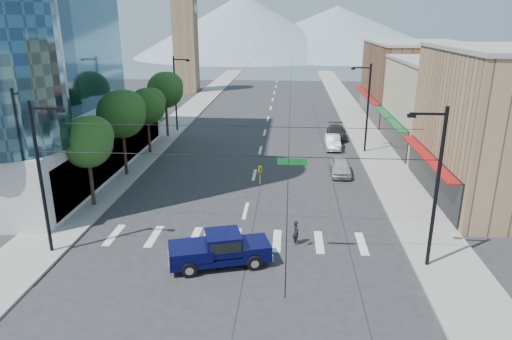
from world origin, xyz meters
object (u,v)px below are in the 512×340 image
object	(u,v)px
pickup_truck	(219,249)
pedestrian	(296,232)
parked_car_near	(341,166)
parked_car_mid	(332,142)
parked_car_far	(337,132)

from	to	relation	value
pickup_truck	pedestrian	bearing A→B (deg)	17.31
pickup_truck	parked_car_near	world-z (taller)	pickup_truck
pickup_truck	parked_car_mid	world-z (taller)	pickup_truck
pedestrian	parked_car_far	size ratio (longest dim) A/B	0.31
pedestrian	pickup_truck	bearing A→B (deg)	101.17
parked_car_mid	parked_car_far	bearing A→B (deg)	78.83
parked_car_mid	parked_car_near	bearing A→B (deg)	-90.07
pedestrian	parked_car_mid	size ratio (longest dim) A/B	0.36
pedestrian	parked_car_mid	bearing A→B (deg)	-32.90
parked_car_mid	pickup_truck	bearing A→B (deg)	-108.45
pickup_truck	parked_car_near	size ratio (longest dim) A/B	1.39
pickup_truck	parked_car_far	world-z (taller)	pickup_truck
parked_car_near	parked_car_far	bearing A→B (deg)	88.24
pickup_truck	parked_car_mid	xyz separation A→B (m)	(8.32, 25.05, -0.29)
parked_car_near	parked_car_far	size ratio (longest dim) A/B	0.85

